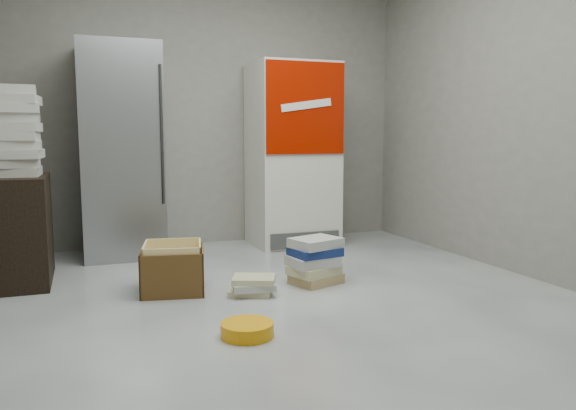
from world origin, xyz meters
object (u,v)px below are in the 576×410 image
Objects in this scene: steel_fridge at (121,152)px; phonebook_stack_main at (315,261)px; coke_cooler at (292,155)px; cardboard_box at (173,272)px; wood_shelf at (14,230)px.

phonebook_stack_main is (1.26, -1.52, -0.78)m from steel_fridge.
coke_cooler is 2.10m from cardboard_box.
steel_fridge is 2.37× the size of wood_shelf.
coke_cooler is 2.25× the size of wood_shelf.
steel_fridge is at bearing 179.82° from coke_cooler.
steel_fridge is at bearing 41.31° from wood_shelf.
coke_cooler is 1.73m from phonebook_stack_main.
wood_shelf is 2.24m from phonebook_stack_main.
steel_fridge is 1.06× the size of coke_cooler.
steel_fridge is 1.23m from wood_shelf.
phonebook_stack_main is (2.09, -0.79, -0.23)m from wood_shelf.
coke_cooler reaches higher than cardboard_box.
wood_shelf reaches higher than cardboard_box.
phonebook_stack_main is at bearing -20.77° from wood_shelf.
coke_cooler is 2.63m from wood_shelf.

